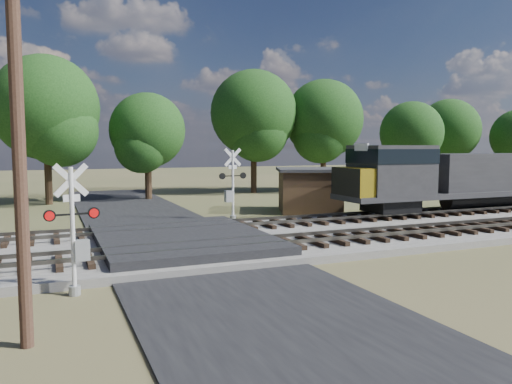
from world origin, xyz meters
name	(u,v)px	position (x,y,z in m)	size (l,w,h in m)	color
ground	(185,250)	(0.00, 0.00, 0.00)	(160.00, 160.00, 0.00)	#414B28
ballast_bed	(373,230)	(10.00, 0.50, 0.15)	(140.00, 10.00, 0.30)	gray
road	(185,249)	(0.00, 0.00, 0.04)	(7.00, 60.00, 0.08)	black
crossing_panel	(182,241)	(0.00, 0.50, 0.32)	(7.00, 9.00, 0.62)	#262628
track_near	(271,243)	(3.12, -2.00, 0.41)	(140.00, 2.60, 0.33)	black
track_far	(230,226)	(3.12, 3.00, 0.41)	(140.00, 2.60, 0.33)	black
crossing_signal_near	(76,241)	(-4.56, -5.04, 1.63)	(1.57, 0.38, 3.91)	silver
crossing_signal_far	(231,191)	(4.71, 7.15, 1.79)	(1.73, 0.39, 4.30)	silver
utility_pole	(18,140)	(-5.80, -8.70, 4.52)	(2.09, 0.28, 8.53)	#3B231A
equipment_shed	(310,190)	(10.97, 9.01, 1.48)	(5.55, 5.55, 2.93)	#48351F
treeline	(171,119)	(4.28, 20.55, 6.62)	(78.70, 12.75, 11.50)	black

